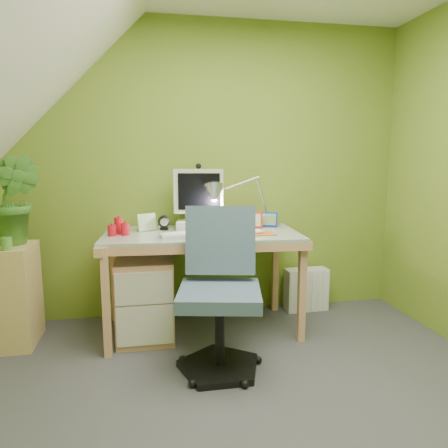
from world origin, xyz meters
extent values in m
cube|color=#45454A|center=(0.00, 0.00, -0.01)|extent=(3.20, 3.20, 0.01)
cube|color=olive|center=(0.00, 1.60, 1.20)|extent=(3.20, 0.01, 2.40)
cube|color=white|center=(-1.00, 0.00, 1.85)|extent=(1.10, 3.20, 1.10)
cube|color=silver|center=(-0.21, 1.05, 0.77)|extent=(0.46, 0.19, 0.02)
cube|color=#B85F1C|center=(0.25, 1.05, 0.76)|extent=(0.26, 0.19, 0.01)
ellipsoid|color=white|center=(0.25, 1.05, 0.78)|extent=(0.11, 0.08, 0.04)
cylinder|color=maroon|center=(0.05, 1.11, 0.81)|extent=(0.07, 0.07, 0.09)
cube|color=#AB121A|center=(0.29, 1.31, 0.83)|extent=(0.15, 0.05, 0.13)
cube|color=#162997|center=(0.43, 1.35, 0.82)|extent=(0.13, 0.07, 0.12)
cube|color=#92B47B|center=(-0.53, 1.33, 0.83)|extent=(0.14, 0.10, 0.13)
cube|color=tan|center=(-1.45, 1.20, 0.35)|extent=(0.26, 0.41, 0.71)
imported|color=#3F7A28|center=(-1.42, 1.25, 1.02)|extent=(0.37, 0.31, 0.62)
cylinder|color=#5A973F|center=(-1.43, 1.05, 0.75)|extent=(0.08, 0.08, 0.09)
cube|color=silver|center=(0.81, 1.46, 0.18)|extent=(0.37, 0.16, 0.36)
camera|label=1|loc=(-0.50, -1.78, 1.30)|focal=33.00mm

